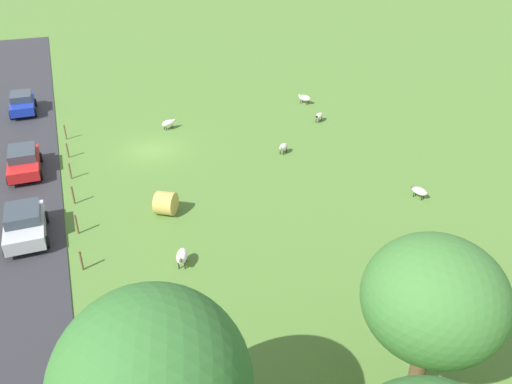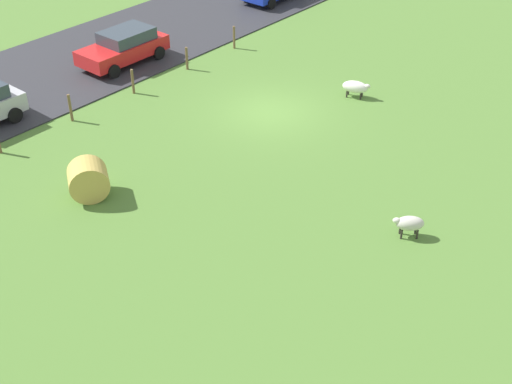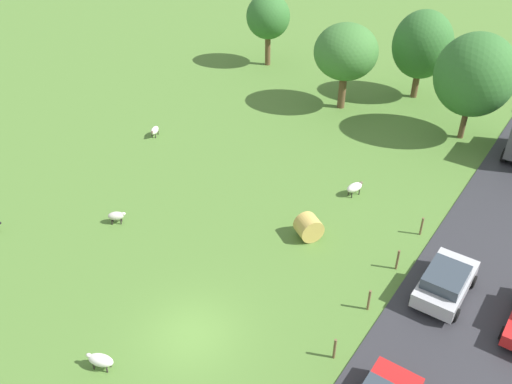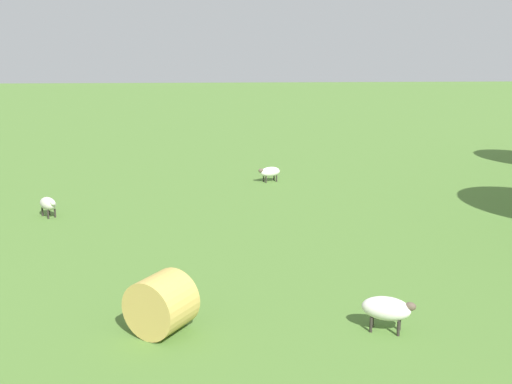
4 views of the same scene
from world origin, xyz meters
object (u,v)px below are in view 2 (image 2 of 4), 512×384
at_px(sheep_1, 355,87).
at_px(car_0, 124,46).
at_px(sheep_5, 409,223).
at_px(hay_bale_0, 88,180).

relative_size(sheep_1, car_0, 0.29).
height_order(sheep_5, car_0, car_0).
distance_m(hay_bale_0, car_0, 11.46).
bearing_deg(car_0, hay_bale_0, 132.96).
relative_size(sheep_5, hay_bale_0, 0.73).
distance_m(sheep_1, hay_bale_0, 12.77).
bearing_deg(sheep_5, hay_bale_0, 27.97).
bearing_deg(sheep_1, sheep_5, 132.89).
bearing_deg(sheep_5, car_0, -10.65).
bearing_deg(sheep_1, car_0, 21.02).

